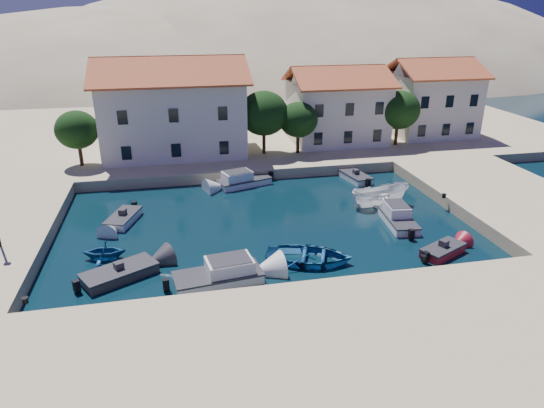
{
  "coord_description": "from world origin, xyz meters",
  "views": [
    {
      "loc": [
        -6.2,
        -22.56,
        15.13
      ],
      "look_at": [
        0.42,
        9.1,
        2.0
      ],
      "focal_mm": 32.0,
      "sensor_mm": 36.0,
      "label": 1
    }
  ],
  "objects_px": {
    "building_left": "(172,105)",
    "cabin_cruiser_south": "(218,275)",
    "building_mid": "(337,104)",
    "rowboat_south": "(309,262)",
    "boat_east": "(379,206)",
    "cabin_cruiser_east": "(399,219)",
    "building_right": "(431,96)"
  },
  "relations": [
    {
      "from": "building_left",
      "to": "building_right",
      "type": "xyz_separation_m",
      "value": [
        30.0,
        2.0,
        -0.46
      ]
    },
    {
      "from": "rowboat_south",
      "to": "boat_east",
      "type": "bearing_deg",
      "value": -25.97
    },
    {
      "from": "building_left",
      "to": "rowboat_south",
      "type": "relative_size",
      "value": 2.68
    },
    {
      "from": "building_mid",
      "to": "rowboat_south",
      "type": "height_order",
      "value": "building_mid"
    },
    {
      "from": "cabin_cruiser_south",
      "to": "cabin_cruiser_east",
      "type": "xyz_separation_m",
      "value": [
        14.12,
        5.5,
        0.0
      ]
    },
    {
      "from": "building_left",
      "to": "cabin_cruiser_south",
      "type": "xyz_separation_m",
      "value": [
        1.78,
        -25.51,
        -5.46
      ]
    },
    {
      "from": "building_left",
      "to": "boat_east",
      "type": "bearing_deg",
      "value": -45.52
    },
    {
      "from": "cabin_cruiser_south",
      "to": "building_right",
      "type": "bearing_deg",
      "value": 36.78
    },
    {
      "from": "building_mid",
      "to": "cabin_cruiser_south",
      "type": "xyz_separation_m",
      "value": [
        -16.22,
        -26.51,
        -4.75
      ]
    },
    {
      "from": "building_left",
      "to": "cabin_cruiser_east",
      "type": "relative_size",
      "value": 3.12
    },
    {
      "from": "cabin_cruiser_east",
      "to": "cabin_cruiser_south",
      "type": "bearing_deg",
      "value": 117.61
    },
    {
      "from": "cabin_cruiser_south",
      "to": "building_mid",
      "type": "bearing_deg",
      "value": 51.05
    },
    {
      "from": "rowboat_south",
      "to": "building_right",
      "type": "bearing_deg",
      "value": -20.25
    },
    {
      "from": "cabin_cruiser_south",
      "to": "rowboat_south",
      "type": "xyz_separation_m",
      "value": [
        5.96,
        1.26,
        -0.48
      ]
    },
    {
      "from": "cabin_cruiser_east",
      "to": "rowboat_south",
      "type": "bearing_deg",
      "value": 123.76
    },
    {
      "from": "building_mid",
      "to": "boat_east",
      "type": "distance_m",
      "value": 18.16
    },
    {
      "from": "rowboat_south",
      "to": "cabin_cruiser_south",
      "type": "bearing_deg",
      "value": 122.04
    },
    {
      "from": "building_right",
      "to": "cabin_cruiser_east",
      "type": "bearing_deg",
      "value": -122.65
    },
    {
      "from": "rowboat_south",
      "to": "boat_east",
      "type": "relative_size",
      "value": 1.09
    },
    {
      "from": "building_left",
      "to": "cabin_cruiser_east",
      "type": "height_order",
      "value": "building_left"
    },
    {
      "from": "cabin_cruiser_south",
      "to": "rowboat_south",
      "type": "relative_size",
      "value": 0.99
    },
    {
      "from": "rowboat_south",
      "to": "boat_east",
      "type": "height_order",
      "value": "boat_east"
    },
    {
      "from": "building_right",
      "to": "rowboat_south",
      "type": "bearing_deg",
      "value": -130.31
    },
    {
      "from": "rowboat_south",
      "to": "cabin_cruiser_east",
      "type": "distance_m",
      "value": 9.2
    },
    {
      "from": "building_right",
      "to": "cabin_cruiser_south",
      "type": "distance_m",
      "value": 39.73
    },
    {
      "from": "building_right",
      "to": "cabin_cruiser_east",
      "type": "relative_size",
      "value": 2.01
    },
    {
      "from": "building_mid",
      "to": "cabin_cruiser_east",
      "type": "relative_size",
      "value": 2.23
    },
    {
      "from": "building_mid",
      "to": "rowboat_south",
      "type": "xyz_separation_m",
      "value": [
        -10.26,
        -25.24,
        -5.22
      ]
    },
    {
      "from": "building_left",
      "to": "boat_east",
      "type": "distance_m",
      "value": 23.58
    },
    {
      "from": "building_right",
      "to": "cabin_cruiser_east",
      "type": "xyz_separation_m",
      "value": [
        -14.11,
        -22.01,
        -5.0
      ]
    },
    {
      "from": "building_left",
      "to": "cabin_cruiser_east",
      "type": "bearing_deg",
      "value": -51.54
    },
    {
      "from": "boat_east",
      "to": "cabin_cruiser_south",
      "type": "bearing_deg",
      "value": 118.89
    }
  ]
}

